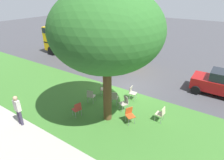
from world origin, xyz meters
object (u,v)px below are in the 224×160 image
Objects in this scene: chair_2 at (124,102)px; pedestrian_0 at (18,109)px; chair_1 at (77,109)px; chair_0 at (102,88)px; chair_6 at (161,113)px; street_tree at (107,31)px; school_bus at (87,42)px; parked_car at (223,84)px; chair_4 at (132,92)px; chair_3 at (130,114)px; chair_7 at (114,97)px; chair_5 at (91,95)px.

pedestrian_0 is (3.83, 4.13, 0.41)m from chair_2.
chair_1 is at bearing 47.72° from chair_2.
chair_0 is 1.00× the size of chair_6.
street_tree reaches higher than school_bus.
pedestrian_0 reaches higher than chair_0.
parked_car is (-6.60, -4.37, 0.32)m from chair_0.
street_tree is 4.91m from chair_4.
chair_1 is 9.50m from parked_car.
chair_6 is at bearing -143.44° from chair_3.
chair_7 is (0.61, 1.18, 0.00)m from chair_4.
chair_0 is 1.41m from chair_7.
chair_2 and chair_5 have the same top height.
chair_2 is 9.85m from school_bus.
chair_5 is (2.93, -0.38, 0.00)m from chair_3.
chair_6 is 0.52× the size of pedestrian_0.
chair_7 is 5.25m from pedestrian_0.
chair_4 is at bearing 148.66° from school_bus.
parked_car is 12.33m from school_bus.
chair_3 is 2.41m from chair_4.
street_tree is at bearing 132.20° from chair_0.
school_bus reaches higher than chair_5.
chair_1 is at bearing 23.34° from chair_3.
chair_2 and chair_4 have the same top height.
chair_7 is at bearing 42.98° from parked_car.
chair_3 is (-1.17, -0.35, -4.20)m from street_tree.
school_bus is 10.83m from pedestrian_0.
chair_7 is at bearing -10.05° from chair_2.
chair_7 is 0.08× the size of school_bus.
chair_5 is at bearing 8.13° from chair_6.
chair_7 is (0.46, -1.35, -4.20)m from street_tree.
pedestrian_0 is at bearing 47.12° from chair_2.
chair_1 is 2.71m from chair_2.
chair_1 is 4.51m from chair_6.
chair_2 is at bearing 169.95° from chair_7.
chair_6 is 2.96m from chair_7.
street_tree is 4.94m from chair_0.
street_tree is at bearing 52.41° from parked_car.
pedestrian_0 reaches higher than chair_2.
parked_car reaches higher than chair_6.
chair_6 is at bearing -151.81° from chair_1.
street_tree is 7.55× the size of chair_0.
chair_3 is 11.01m from school_bus.
chair_3 is at bearing -163.50° from street_tree.
parked_car is at bearing -137.02° from chair_7.
street_tree is 7.55× the size of chair_1.
chair_5 is 0.08× the size of school_bus.
chair_0 and chair_5 have the same top height.
chair_5 is at bearing 131.42° from school_bus.
chair_7 is at bearing -115.21° from chair_1.
chair_1 is 2.95m from pedestrian_0.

